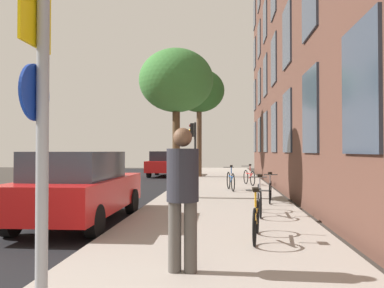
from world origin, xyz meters
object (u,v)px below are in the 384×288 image
Objects in this scene: bicycle_0 at (256,219)px; tree_near at (176,82)px; sign_post at (40,112)px; bicycle_1 at (259,199)px; car_1 at (166,163)px; bicycle_2 at (270,190)px; pedestrian_0 at (183,189)px; car_0 at (80,187)px; traffic_light at (193,139)px; bicycle_3 at (231,180)px; bicycle_4 at (249,177)px; tree_far at (199,91)px.

tree_near is at bearing 110.36° from bicycle_0.
sign_post reaches higher than bicycle_1.
car_1 is (-2.03, 20.69, -1.18)m from sign_post.
bicycle_0 is 0.36× the size of car_1.
pedestrian_0 is at bearing -105.63° from bicycle_2.
pedestrian_0 is 0.41× the size of car_0.
car_0 is (-1.65, -4.08, -3.10)m from tree_near.
traffic_light is 1.95× the size of bicycle_3.
bicycle_3 is at bearing -66.73° from car_1.
bicycle_0 is at bearing -23.73° from car_0.
car_0 is (-1.40, -13.91, -1.49)m from traffic_light.
pedestrian_0 is (-1.36, -4.44, 0.66)m from bicycle_1.
bicycle_4 is (0.26, 8.02, -0.02)m from bicycle_1.
traffic_light is at bearing -46.62° from car_1.
traffic_light is 0.66× the size of tree_near.
pedestrian_0 is at bearing -85.65° from traffic_light.
bicycle_3 is (2.08, -7.34, -1.83)m from traffic_light.
car_1 reaches higher than bicycle_2.
bicycle_4 is at bearing -55.03° from car_1.
sign_post reaches higher than pedestrian_0.
tree_near is at bearing 127.72° from bicycle_1.
traffic_light is 3.24m from car_1.
bicycle_1 is at bearing -72.81° from car_1.
car_1 is (-1.98, 2.09, -1.49)m from traffic_light.
car_0 is at bearing -144.86° from bicycle_2.
sign_post is 2.05× the size of bicycle_4.
car_0 is (-4.08, -0.94, 0.34)m from bicycle_1.
tree_near is 10.45m from tree_far.
sign_post reaches higher than bicycle_2.
bicycle_4 is 8.59m from car_1.
tree_near reaches higher than bicycle_3.
bicycle_4 is (2.89, 13.66, -1.54)m from sign_post.
bicycle_4 is (0.56, 10.63, 0.02)m from bicycle_0.
tree_near is 2.69× the size of pedestrian_0.
traffic_light is at bearing 106.74° from bicycle_2.
tree_near is 0.76× the size of tree_far.
sign_post is at bearing -111.71° from bicycle_2.
bicycle_3 is 10.12m from pedestrian_0.
tree_far is 3.70× the size of bicycle_1.
car_1 is at bearing 124.97° from bicycle_4.
bicycle_4 reaches higher than bicycle_0.
bicycle_0 is 0.90× the size of bicycle_1.
pedestrian_0 reaches higher than bicycle_1.
car_0 is at bearing 107.13° from sign_post.
car_1 is at bearing 100.62° from tree_near.
tree_far is at bearing 89.72° from tree_near.
sign_post is 19.40m from tree_far.
bicycle_3 is 2.55m from bicycle_4.
tree_far is at bearing 59.74° from traffic_light.
car_0 is at bearing -95.73° from traffic_light.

